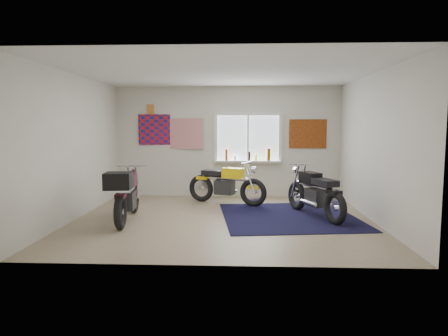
{
  "coord_description": "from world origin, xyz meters",
  "views": [
    {
      "loc": [
        0.34,
        -7.32,
        1.74
      ],
      "look_at": [
        0.0,
        0.4,
        0.92
      ],
      "focal_mm": 32.0,
      "sensor_mm": 36.0,
      "label": 1
    }
  ],
  "objects_px": {
    "black_chrome_bike": "(315,194)",
    "navy_rug": "(289,216)",
    "maroon_tourer": "(126,194)",
    "yellow_triumph": "(226,185)"
  },
  "relations": [
    {
      "from": "navy_rug",
      "to": "maroon_tourer",
      "type": "height_order",
      "value": "maroon_tourer"
    },
    {
      "from": "black_chrome_bike",
      "to": "navy_rug",
      "type": "bearing_deg",
      "value": 70.46
    },
    {
      "from": "yellow_triumph",
      "to": "black_chrome_bike",
      "type": "height_order",
      "value": "black_chrome_bike"
    },
    {
      "from": "navy_rug",
      "to": "black_chrome_bike",
      "type": "xyz_separation_m",
      "value": [
        0.49,
        0.02,
        0.43
      ]
    },
    {
      "from": "yellow_triumph",
      "to": "black_chrome_bike",
      "type": "xyz_separation_m",
      "value": [
        1.75,
        -1.21,
        0.01
      ]
    },
    {
      "from": "yellow_triumph",
      "to": "black_chrome_bike",
      "type": "bearing_deg",
      "value": -10.83
    },
    {
      "from": "navy_rug",
      "to": "maroon_tourer",
      "type": "bearing_deg",
      "value": -168.92
    },
    {
      "from": "navy_rug",
      "to": "yellow_triumph",
      "type": "bearing_deg",
      "value": 135.54
    },
    {
      "from": "navy_rug",
      "to": "black_chrome_bike",
      "type": "height_order",
      "value": "black_chrome_bike"
    },
    {
      "from": "yellow_triumph",
      "to": "navy_rug",
      "type": "bearing_deg",
      "value": -20.6
    }
  ]
}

